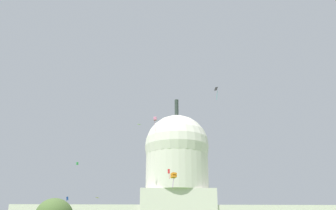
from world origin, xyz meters
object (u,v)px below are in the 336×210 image
(kite_gold_low, at_px, (98,198))
(kite_red_mid, at_px, (169,172))
(kite_green_mid, at_px, (77,164))
(kite_pink_mid, at_px, (155,119))
(kite_blue_low, at_px, (67,200))
(kite_black_high, at_px, (216,90))
(kite_lime_high, at_px, (138,125))
(capitol_building, at_px, (177,201))
(kite_orange_low, at_px, (174,175))

(kite_gold_low, distance_m, kite_red_mid, 45.29)
(kite_green_mid, distance_m, kite_pink_mid, 54.85)
(kite_blue_low, xyz_separation_m, kite_black_high, (42.56, -21.38, 27.11))
(kite_blue_low, height_order, kite_gold_low, kite_gold_low)
(kite_gold_low, bearing_deg, kite_lime_high, -2.19)
(kite_green_mid, xyz_separation_m, kite_pink_mid, (26.80, -47.84, 1.37))
(kite_gold_low, bearing_deg, kite_green_mid, 112.07)
(kite_black_high, distance_m, kite_lime_high, 62.44)
(kite_pink_mid, distance_m, kite_black_high, 23.68)
(kite_blue_low, distance_m, kite_lime_high, 52.75)
(kite_pink_mid, bearing_deg, kite_blue_low, -45.12)
(kite_green_mid, distance_m, kite_lime_high, 35.29)
(capitol_building, relative_size, kite_blue_low, 41.97)
(kite_blue_low, bearing_deg, kite_gold_low, 77.41)
(capitol_building, distance_m, kite_pink_mid, 90.88)
(kite_blue_low, bearing_deg, kite_orange_low, -34.34)
(capitol_building, height_order, kite_orange_low, capitol_building)
(kite_blue_low, distance_m, kite_green_mid, 19.88)
(kite_pink_mid, height_order, kite_lime_high, kite_lime_high)
(kite_lime_high, bearing_deg, kite_orange_low, 60.25)
(kite_orange_low, distance_m, kite_green_mid, 59.55)
(kite_blue_low, bearing_deg, kite_black_high, -11.94)
(kite_red_mid, bearing_deg, capitol_building, 117.71)
(kite_red_mid, bearing_deg, kite_pink_mid, -81.21)
(capitol_building, distance_m, kite_red_mid, 82.12)
(capitol_building, height_order, kite_black_high, capitol_building)
(kite_blue_low, bearing_deg, capitol_building, 72.54)
(kite_blue_low, bearing_deg, kite_lime_high, 77.10)
(kite_gold_low, height_order, kite_lime_high, kite_lime_high)
(kite_green_mid, bearing_deg, kite_black_high, 108.90)
(kite_orange_low, xyz_separation_m, kite_blue_low, (-30.31, 34.95, -1.63))
(kite_orange_low, height_order, kite_black_high, kite_black_high)
(capitol_building, relative_size, kite_lime_high, 80.47)
(kite_orange_low, xyz_separation_m, kite_pink_mid, (-4.19, 1.58, 13.37))
(kite_blue_low, bearing_deg, kite_pink_mid, -37.22)
(kite_black_high, bearing_deg, capitol_building, -174.22)
(kite_lime_high, distance_m, kite_red_mid, 69.00)
(kite_pink_mid, xyz_separation_m, kite_gold_low, (-18.91, 47.34, -13.04))
(kite_orange_low, height_order, kite_green_mid, kite_green_mid)
(kite_lime_high, bearing_deg, kite_red_mid, 60.95)
(kite_green_mid, bearing_deg, kite_gold_low, 144.99)
(kite_red_mid, bearing_deg, kite_lime_high, 131.79)
(kite_orange_low, relative_size, kite_green_mid, 3.56)
(capitol_building, xyz_separation_m, kite_gold_low, (-28.34, -42.53, -3.35))
(kite_green_mid, height_order, kite_black_high, kite_black_high)
(kite_pink_mid, xyz_separation_m, kite_black_high, (16.44, 11.99, 12.12))
(kite_green_mid, height_order, kite_gold_low, kite_green_mid)
(kite_green_mid, relative_size, kite_pink_mid, 0.24)
(kite_green_mid, relative_size, kite_black_high, 0.24)
(kite_pink_mid, height_order, kite_gold_low, kite_pink_mid)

